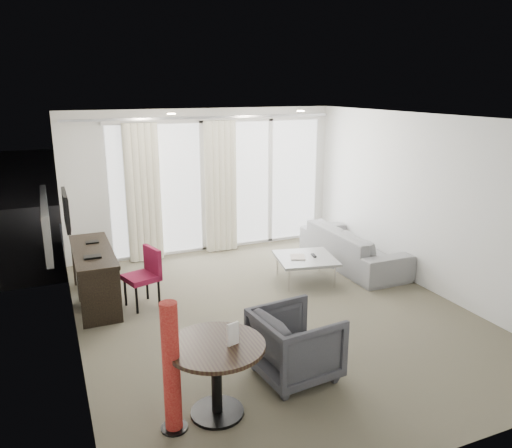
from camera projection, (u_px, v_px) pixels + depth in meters
name	position (u px, v px, depth m)	size (l,w,h in m)	color
floor	(273.00, 313.00, 6.78)	(5.00, 6.00, 0.00)	brown
ceiling	(275.00, 118.00, 6.09)	(5.00, 6.00, 0.00)	white
wall_left	(69.00, 244.00, 5.49)	(0.00, 6.00, 2.60)	silver
wall_right	(427.00, 203.00, 7.38)	(0.00, 6.00, 2.60)	silver
wall_front	(442.00, 315.00, 3.78)	(5.00, 0.00, 2.60)	silver
window_panel	(221.00, 185.00, 9.22)	(4.00, 0.02, 2.38)	white
window_frame	(221.00, 186.00, 9.21)	(4.10, 0.06, 2.44)	white
curtain_left	(144.00, 193.00, 8.53)	(0.60, 0.20, 2.38)	silver
curtain_right	(221.00, 187.00, 9.06)	(0.60, 0.20, 2.38)	silver
curtain_track	(206.00, 117.00, 8.63)	(4.80, 0.04, 0.04)	#B2B2B7
downlight_a	(171.00, 114.00, 7.17)	(0.12, 0.12, 0.02)	#FFE0B2
downlight_b	(301.00, 111.00, 7.96)	(0.12, 0.12, 0.02)	#FFE0B2
desk	(95.00, 276.00, 7.02)	(0.52, 1.67, 0.78)	black
tv	(66.00, 210.00, 6.78)	(0.05, 0.80, 0.50)	black
desk_chair	(141.00, 278.00, 6.88)	(0.45, 0.42, 0.83)	maroon
round_table	(217.00, 379.00, 4.60)	(0.91, 0.91, 0.73)	black
menu_card	(233.00, 345.00, 4.50)	(0.12, 0.02, 0.22)	white
red_lamp	(171.00, 368.00, 4.33)	(0.25, 0.25, 1.23)	#A4251E
tub_armchair	(295.00, 344.00, 5.22)	(0.79, 0.81, 0.74)	#37373D
coffee_table	(305.00, 269.00, 7.84)	(0.88, 0.88, 0.40)	gray
remote	(314.00, 258.00, 7.85)	(0.05, 0.17, 0.02)	black
magazine	(298.00, 260.00, 7.78)	(0.22, 0.28, 0.02)	gray
sofa	(352.00, 247.00, 8.52)	(2.22, 0.87, 0.65)	gray
terrace_slab	(199.00, 230.00, 10.90)	(5.60, 3.00, 0.12)	#4D4D50
rattan_chair_a	(207.00, 207.00, 11.07)	(0.53, 0.53, 0.77)	brown
rattan_chair_b	(262.00, 205.00, 10.96)	(0.62, 0.62, 0.91)	brown
rattan_table	(261.00, 210.00, 11.33)	(0.52, 0.52, 0.52)	brown
balustrade	(181.00, 192.00, 12.04)	(5.50, 0.06, 1.05)	#B2B2B7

